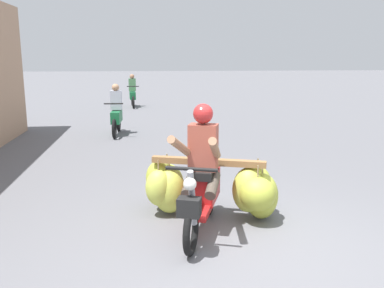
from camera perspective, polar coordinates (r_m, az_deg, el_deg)
The scene contains 4 objects.
ground_plane at distance 4.63m, azimuth 7.74°, elevation -15.39°, with size 120.00×120.00×0.00m, color slate.
motorbike_main_loaded at distance 5.44m, azimuth 2.37°, elevation -5.83°, with size 1.82×1.99×1.58m.
motorbike_distant_ahead_left at distance 11.63m, azimuth -10.39°, elevation 4.08°, with size 0.50×1.62×1.40m.
motorbike_distant_ahead_right at distance 18.05m, azimuth -8.21°, elevation 6.88°, with size 0.50×1.62×1.40m.
Camera 1 is at (-1.06, -3.98, 2.12)m, focal length 38.67 mm.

